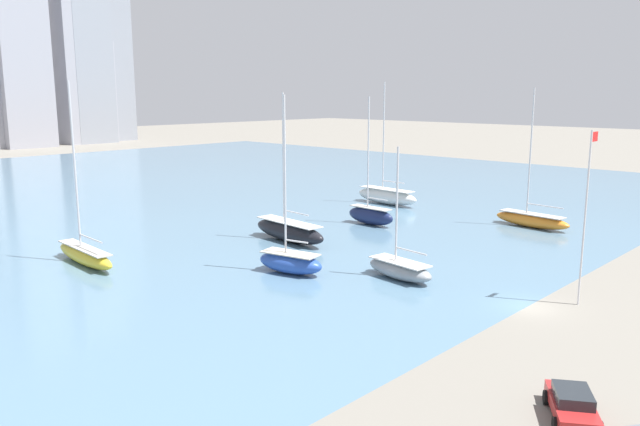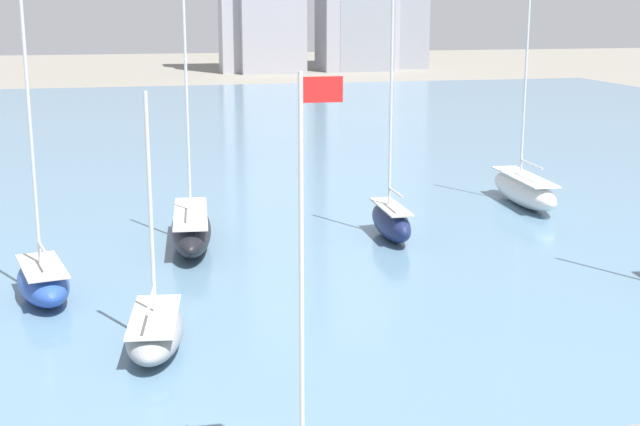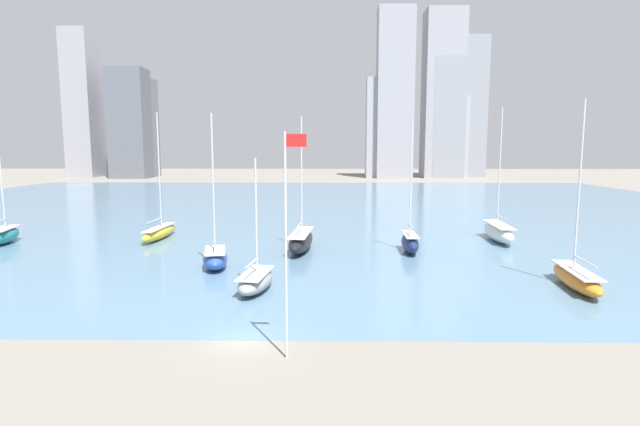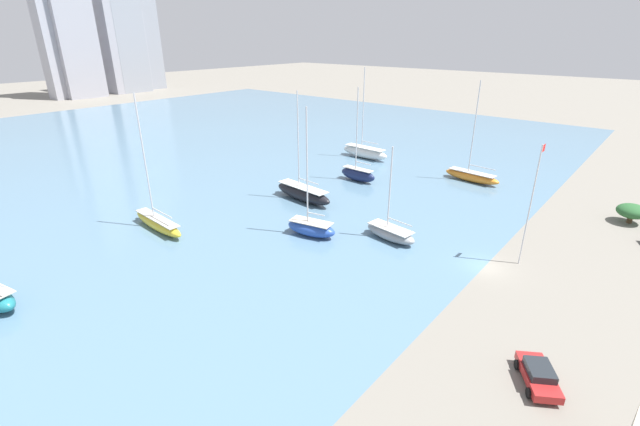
# 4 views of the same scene
# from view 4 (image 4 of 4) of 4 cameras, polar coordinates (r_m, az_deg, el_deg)

# --- Properties ---
(ground_plane) EXTENTS (500.00, 500.00, 0.00)m
(ground_plane) POSITION_cam_4_polar(r_m,az_deg,el_deg) (48.47, 21.10, -6.67)
(ground_plane) COLOR gray
(harbor_water) EXTENTS (180.00, 140.00, 0.00)m
(harbor_water) POSITION_cam_4_polar(r_m,az_deg,el_deg) (94.39, -22.86, 7.13)
(harbor_water) COLOR slate
(harbor_water) RESTS_ON ground_plane
(flag_pole) EXTENTS (1.24, 0.14, 12.90)m
(flag_pole) POSITION_cam_4_polar(r_m,az_deg,el_deg) (47.84, 26.31, 1.25)
(flag_pole) COLOR silver
(flag_pole) RESTS_ON ground_plane
(yard_shrub) EXTENTS (3.58, 3.58, 2.51)m
(yard_shrub) POSITION_cam_4_polar(r_m,az_deg,el_deg) (67.79, 36.19, 0.19)
(yard_shrub) COLOR #4C3823
(yard_shrub) RESTS_ON ground_plane
(sailboat_black) EXTENTS (3.34, 10.84, 15.58)m
(sailboat_black) POSITION_cam_4_polar(r_m,az_deg,el_deg) (62.47, -2.30, 2.69)
(sailboat_black) COLOR black
(sailboat_black) RESTS_ON harbor_water
(sailboat_yellow) EXTENTS (2.32, 10.64, 16.54)m
(sailboat_yellow) POSITION_cam_4_polar(r_m,az_deg,el_deg) (56.83, -20.83, -1.17)
(sailboat_yellow) COLOR yellow
(sailboat_yellow) RESTS_ON harbor_water
(sailboat_gray) EXTENTS (3.24, 7.01, 11.15)m
(sailboat_gray) POSITION_cam_4_polar(r_m,az_deg,el_deg) (51.30, 9.37, -2.59)
(sailboat_gray) COLOR gray
(sailboat_gray) RESTS_ON harbor_water
(sailboat_orange) EXTENTS (3.14, 9.54, 16.06)m
(sailboat_orange) POSITION_cam_4_polar(r_m,az_deg,el_deg) (75.17, 19.56, 4.70)
(sailboat_orange) COLOR orange
(sailboat_orange) RESTS_ON harbor_water
(sailboat_white) EXTENTS (2.97, 10.53, 17.00)m
(sailboat_white) POSITION_cam_4_polar(r_m,az_deg,el_deg) (85.21, 5.99, 8.09)
(sailboat_white) COLOR white
(sailboat_white) RESTS_ON harbor_water
(sailboat_blue) EXTENTS (3.70, 6.66, 15.34)m
(sailboat_blue) POSITION_cam_4_polar(r_m,az_deg,el_deg) (51.52, -1.19, -1.92)
(sailboat_blue) COLOR #284CA8
(sailboat_blue) RESTS_ON harbor_water
(sailboat_navy) EXTENTS (1.98, 6.70, 15.07)m
(sailboat_navy) POSITION_cam_4_polar(r_m,az_deg,el_deg) (71.31, 5.06, 5.23)
(sailboat_navy) COLOR #19234C
(sailboat_navy) RESTS_ON harbor_water
(parked_sedan_red) EXTENTS (4.67, 3.91, 1.51)m
(parked_sedan_red) POSITION_cam_4_polar(r_m,az_deg,el_deg) (35.05, 27.11, -18.65)
(parked_sedan_red) COLOR #B22323
(parked_sedan_red) RESTS_ON ground_plane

